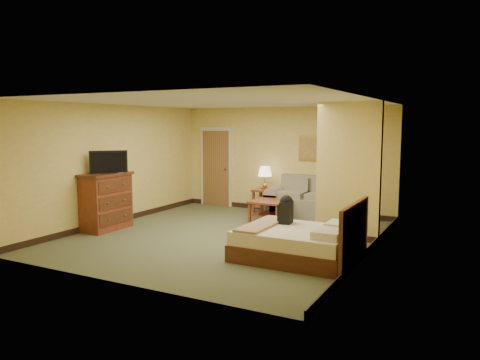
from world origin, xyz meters
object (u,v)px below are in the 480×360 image
Objects in this scene: loveseat at (308,204)px; coffee_table at (269,206)px; dresser at (106,201)px; bed at (299,243)px.

coffee_table is (-0.58, -0.92, 0.04)m from loveseat.
dresser reaches higher than coffee_table.
dresser is at bearing 178.03° from bed.
dresser reaches higher than bed.
bed reaches higher than loveseat.
loveseat is 1.09m from coffee_table.
loveseat is at bearing 57.88° from coffee_table.
bed is at bearing -55.97° from coffee_table.
dresser is at bearing -139.85° from coffee_table.
coffee_table is 3.51m from dresser.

